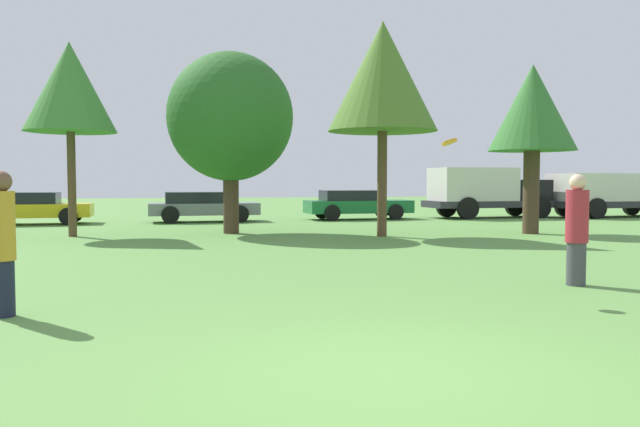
# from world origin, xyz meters

# --- Properties ---
(ground_plane) EXTENTS (120.00, 120.00, 0.00)m
(ground_plane) POSITION_xyz_m (0.00, 0.00, 0.00)
(ground_plane) COLOR #5B8E42
(person_thrower) EXTENTS (0.30, 0.30, 1.77)m
(person_thrower) POSITION_xyz_m (-3.94, 3.11, 0.92)
(person_thrower) COLOR #191E33
(person_thrower) RESTS_ON ground
(person_catcher) EXTENTS (0.35, 0.35, 1.76)m
(person_catcher) POSITION_xyz_m (4.24, 3.73, 0.90)
(person_catcher) COLOR #3F3F47
(person_catcher) RESTS_ON ground
(frisbee) EXTENTS (0.25, 0.23, 0.15)m
(frisbee) POSITION_xyz_m (2.01, 3.56, 2.22)
(frisbee) COLOR orange
(tree_1) EXTENTS (2.66, 2.66, 5.78)m
(tree_1) POSITION_xyz_m (-5.21, 14.58, 4.42)
(tree_1) COLOR brown
(tree_1) RESTS_ON ground
(tree_2) EXTENTS (3.95, 3.95, 5.71)m
(tree_2) POSITION_xyz_m (-0.49, 14.77, 3.66)
(tree_2) COLOR #473323
(tree_2) RESTS_ON ground
(tree_3) EXTENTS (3.26, 3.26, 6.40)m
(tree_3) POSITION_xyz_m (3.89, 12.77, 4.75)
(tree_3) COLOR brown
(tree_3) RESTS_ON ground
(tree_4) EXTENTS (2.70, 2.70, 5.32)m
(tree_4) POSITION_xyz_m (8.79, 12.75, 3.88)
(tree_4) COLOR #473323
(tree_4) RESTS_ON ground
(parked_car_yellow) EXTENTS (4.17, 2.15, 1.24)m
(parked_car_yellow) POSITION_xyz_m (-7.69, 20.52, 0.66)
(parked_car_yellow) COLOR gold
(parked_car_yellow) RESTS_ON ground
(parked_car_grey) EXTENTS (4.50, 2.11, 1.22)m
(parked_car_grey) POSITION_xyz_m (-1.33, 20.71, 0.66)
(parked_car_grey) COLOR slate
(parked_car_grey) RESTS_ON ground
(parked_car_green) EXTENTS (4.68, 2.03, 1.27)m
(parked_car_green) POSITION_xyz_m (5.32, 21.07, 0.68)
(parked_car_green) COLOR #196633
(parked_car_green) RESTS_ON ground
(delivery_truck_black) EXTENTS (5.91, 2.55, 2.27)m
(delivery_truck_black) POSITION_xyz_m (11.47, 21.09, 1.26)
(delivery_truck_black) COLOR #2D2D33
(delivery_truck_black) RESTS_ON ground
(delivery_truck_silver) EXTENTS (6.32, 2.76, 2.02)m
(delivery_truck_silver) POSITION_xyz_m (17.46, 20.48, 1.17)
(delivery_truck_silver) COLOR #2D2D33
(delivery_truck_silver) RESTS_ON ground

